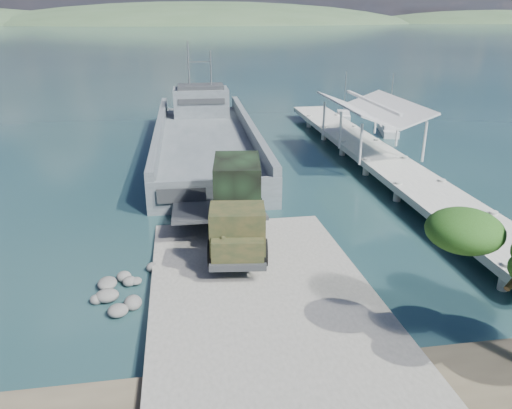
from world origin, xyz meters
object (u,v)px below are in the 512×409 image
Objects in this scene: landing_craft at (206,145)px; military_truck at (237,205)px; pier at (373,146)px; soldier at (224,260)px; sailboat_far at (344,115)px; sailboat_near at (388,130)px.

military_truck is at bearing -87.30° from landing_craft.
pier is 26.29× the size of soldier.
pier is at bearing -86.22° from sailboat_far.
military_truck is (-13.40, -14.24, 0.93)m from pier.
sailboat_near is (6.03, 10.75, -1.25)m from pier.
pier is 4.85× the size of military_truck.
military_truck is at bearing -112.99° from sailboat_near.
military_truck is 38.23m from sailboat_far.
landing_craft is 19.82m from military_truck.
sailboat_near is 1.13× the size of sailboat_far.
landing_craft is 3.82× the size of military_truck.
military_truck is at bearing -133.26° from pier.
sailboat_near is at bearing 15.96° from landing_craft.
pier is at bearing -20.37° from landing_craft.
sailboat_far is at bearing 39.64° from landing_craft.
soldier is 42.32m from sailboat_far.
military_truck is 31.73m from sailboat_near.
military_truck is at bearing -101.86° from sailboat_far.
sailboat_far is at bearing 36.12° from soldier.
sailboat_near is (20.56, 29.05, -0.99)m from soldier.
sailboat_near reaches higher than sailboat_far.
landing_craft is 5.33× the size of sailboat_near.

